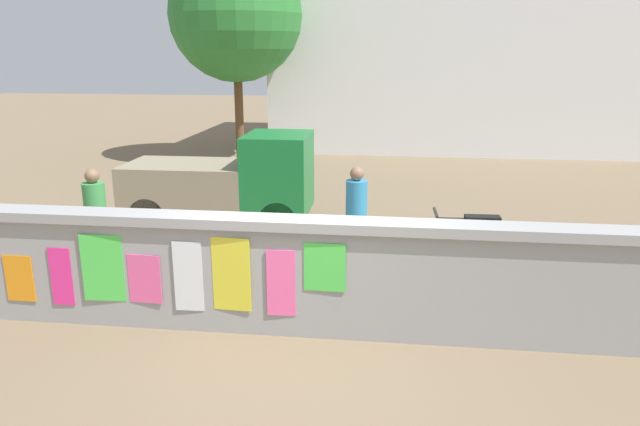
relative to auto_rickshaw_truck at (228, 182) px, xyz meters
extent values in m
plane|color=#7A664C|center=(2.20, 3.64, -0.90)|extent=(60.00, 60.00, 0.00)
cube|color=#9A9A9A|center=(2.20, -4.36, -0.23)|extent=(8.08, 0.30, 1.35)
cube|color=#9A9A9A|center=(2.20, -4.36, 0.51)|extent=(8.28, 0.42, 0.12)
cube|color=orange|center=(-1.47, -4.52, -0.31)|extent=(0.38, 0.02, 0.61)
cube|color=#F42D8C|center=(-0.90, -4.52, -0.25)|extent=(0.28, 0.02, 0.76)
cube|color=#4CD84C|center=(-0.33, -4.52, -0.11)|extent=(0.54, 0.04, 0.87)
cube|color=#F9599E|center=(0.20, -4.52, -0.23)|extent=(0.43, 0.03, 0.63)
cube|color=silver|center=(0.76, -4.52, -0.17)|extent=(0.36, 0.03, 0.89)
cube|color=yellow|center=(1.30, -4.52, -0.12)|extent=(0.48, 0.04, 0.93)
cube|color=#F9599E|center=(1.91, -4.52, -0.20)|extent=(0.34, 0.03, 0.83)
cube|color=#4CD84C|center=(2.43, -4.52, 0.03)|extent=(0.50, 0.02, 0.59)
cylinder|color=black|center=(1.08, 0.66, -0.55)|extent=(0.70, 0.21, 0.70)
cylinder|color=black|center=(1.10, -0.64, -0.55)|extent=(0.70, 0.21, 0.70)
cylinder|color=black|center=(-1.42, 0.63, -0.55)|extent=(0.70, 0.21, 0.70)
cylinder|color=black|center=(-1.40, -0.67, -0.55)|extent=(0.70, 0.21, 0.70)
cube|color=#197233|center=(0.99, 0.01, 0.20)|extent=(1.22, 1.51, 1.50)
cube|color=gray|center=(-0.81, -0.01, -0.10)|extent=(2.42, 1.53, 0.90)
cylinder|color=black|center=(3.79, -1.60, -0.60)|extent=(0.60, 0.12, 0.60)
cylinder|color=black|center=(5.09, -1.56, -0.60)|extent=(0.60, 0.14, 0.60)
cube|color=black|center=(4.44, -1.58, -0.32)|extent=(1.01, 0.27, 0.32)
cube|color=black|center=(4.64, -1.57, -0.14)|extent=(0.57, 0.24, 0.10)
cube|color=#262626|center=(3.89, -1.59, -0.05)|extent=(0.06, 0.56, 0.03)
cylinder|color=black|center=(1.56, -3.20, -0.57)|extent=(0.66, 0.14, 0.66)
cylinder|color=black|center=(2.59, -3.36, -0.57)|extent=(0.66, 0.14, 0.66)
cube|color=silver|center=(2.08, -3.28, -0.39)|extent=(0.94, 0.19, 0.06)
cylinder|color=silver|center=(2.22, -3.30, -0.17)|extent=(0.03, 0.03, 0.40)
cube|color=black|center=(2.22, -3.30, 0.03)|extent=(0.21, 0.11, 0.05)
cube|color=black|center=(1.61, -3.21, -0.02)|extent=(0.11, 0.44, 0.03)
cylinder|color=#3F994C|center=(2.71, -1.83, -0.50)|extent=(0.12, 0.12, 0.80)
cylinder|color=#3F994C|center=(2.54, -1.88, -0.50)|extent=(0.12, 0.12, 0.80)
cylinder|color=#338CBF|center=(2.62, -1.86, 0.20)|extent=(0.43, 0.43, 0.60)
sphere|color=#8C664C|center=(2.62, -1.86, 0.61)|extent=(0.22, 0.22, 0.22)
cylinder|color=purple|center=(-1.34, -2.58, -0.50)|extent=(0.12, 0.12, 0.80)
cylinder|color=purple|center=(-1.51, -2.53, -0.50)|extent=(0.12, 0.12, 0.80)
cylinder|color=#3F994C|center=(-1.42, -2.55, 0.20)|extent=(0.42, 0.42, 0.60)
sphere|color=#8C664C|center=(-1.42, -2.55, 0.61)|extent=(0.22, 0.22, 0.22)
cylinder|color=brown|center=(-1.63, 7.09, 0.60)|extent=(0.26, 0.26, 3.00)
sphere|color=#2B7A30|center=(-1.63, 7.09, 3.49)|extent=(3.98, 3.98, 3.98)
cube|color=white|center=(4.97, 11.82, 1.82)|extent=(11.98, 6.79, 5.45)
camera|label=1|loc=(3.20, -11.03, 2.50)|focal=33.43mm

